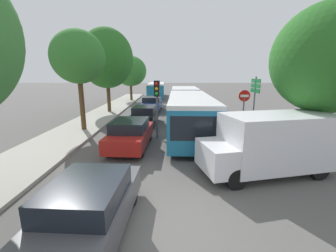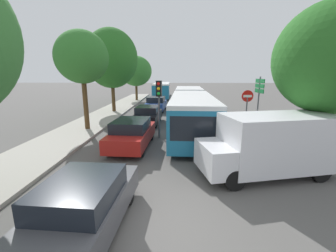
{
  "view_description": "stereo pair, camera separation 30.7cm",
  "coord_description": "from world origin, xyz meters",
  "px_view_note": "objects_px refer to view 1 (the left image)",
  "views": [
    {
      "loc": [
        0.25,
        -4.82,
        3.74
      ],
      "look_at": [
        0.2,
        6.22,
        1.2
      ],
      "focal_mm": 24.0,
      "sensor_mm": 36.0,
      "label": 1
    },
    {
      "loc": [
        0.56,
        -4.81,
        3.74
      ],
      "look_at": [
        0.2,
        6.22,
        1.2
      ],
      "focal_mm": 24.0,
      "sensor_mm": 36.0,
      "label": 2
    }
  ],
  "objects_px": {
    "articulated_bus": "(188,105)",
    "traffic_light": "(158,96)",
    "tree_left_mid": "(79,57)",
    "tree_left_far": "(108,58)",
    "queued_car_red": "(132,134)",
    "no_entry_sign": "(245,106)",
    "city_bus_rear": "(157,89)",
    "direction_sign_post": "(256,91)",
    "queued_car_black": "(146,115)",
    "tree_left_distant": "(132,71)",
    "white_van": "(273,143)",
    "tree_right_near": "(328,62)",
    "queued_car_graphite": "(90,207)",
    "queued_car_blue": "(153,104)"
  },
  "relations": [
    {
      "from": "tree_left_mid",
      "to": "tree_left_far",
      "type": "bearing_deg",
      "value": 91.5
    },
    {
      "from": "queued_car_graphite",
      "to": "direction_sign_post",
      "type": "distance_m",
      "value": 14.08
    },
    {
      "from": "queued_car_blue",
      "to": "articulated_bus",
      "type": "bearing_deg",
      "value": -148.77
    },
    {
      "from": "queued_car_black",
      "to": "direction_sign_post",
      "type": "xyz_separation_m",
      "value": [
        7.96,
        -0.72,
        1.85
      ]
    },
    {
      "from": "articulated_bus",
      "to": "traffic_light",
      "type": "xyz_separation_m",
      "value": [
        -2.11,
        -4.36,
        1.08
      ]
    },
    {
      "from": "queued_car_red",
      "to": "tree_left_distant",
      "type": "bearing_deg",
      "value": 12.27
    },
    {
      "from": "tree_right_near",
      "to": "queued_car_graphite",
      "type": "bearing_deg",
      "value": -149.98
    },
    {
      "from": "queued_car_red",
      "to": "no_entry_sign",
      "type": "height_order",
      "value": "no_entry_sign"
    },
    {
      "from": "queued_car_graphite",
      "to": "tree_right_near",
      "type": "relative_size",
      "value": 0.63
    },
    {
      "from": "queued_car_black",
      "to": "no_entry_sign",
      "type": "height_order",
      "value": "no_entry_sign"
    },
    {
      "from": "queued_car_graphite",
      "to": "tree_left_distant",
      "type": "height_order",
      "value": "tree_left_distant"
    },
    {
      "from": "direction_sign_post",
      "to": "tree_left_distant",
      "type": "xyz_separation_m",
      "value": [
        -11.47,
        16.28,
        1.63
      ]
    },
    {
      "from": "city_bus_rear",
      "to": "white_van",
      "type": "distance_m",
      "value": 30.08
    },
    {
      "from": "queued_car_red",
      "to": "tree_right_near",
      "type": "xyz_separation_m",
      "value": [
        8.42,
        -1.72,
        3.5
      ]
    },
    {
      "from": "tree_left_far",
      "to": "queued_car_graphite",
      "type": "bearing_deg",
      "value": -77.11
    },
    {
      "from": "queued_car_graphite",
      "to": "queued_car_black",
      "type": "distance_m",
      "value": 12.14
    },
    {
      "from": "tree_left_distant",
      "to": "tree_left_far",
      "type": "bearing_deg",
      "value": -93.36
    },
    {
      "from": "city_bus_rear",
      "to": "tree_right_near",
      "type": "relative_size",
      "value": 1.68
    },
    {
      "from": "direction_sign_post",
      "to": "queued_car_black",
      "type": "bearing_deg",
      "value": -8.49
    },
    {
      "from": "queued_car_red",
      "to": "white_van",
      "type": "relative_size",
      "value": 0.82
    },
    {
      "from": "direction_sign_post",
      "to": "queued_car_blue",
      "type": "bearing_deg",
      "value": -45.94
    },
    {
      "from": "traffic_light",
      "to": "white_van",
      "type": "bearing_deg",
      "value": 49.78
    },
    {
      "from": "city_bus_rear",
      "to": "queued_car_black",
      "type": "distance_m",
      "value": 20.78
    },
    {
      "from": "no_entry_sign",
      "to": "tree_right_near",
      "type": "xyz_separation_m",
      "value": [
        1.81,
        -4.24,
        2.37
      ]
    },
    {
      "from": "queued_car_graphite",
      "to": "white_van",
      "type": "relative_size",
      "value": 0.78
    },
    {
      "from": "queued_car_red",
      "to": "tree_left_distant",
      "type": "distance_m",
      "value": 21.7
    },
    {
      "from": "queued_car_graphite",
      "to": "tree_left_mid",
      "type": "distance_m",
      "value": 11.5
    },
    {
      "from": "no_entry_sign",
      "to": "articulated_bus",
      "type": "bearing_deg",
      "value": -138.98
    },
    {
      "from": "direction_sign_post",
      "to": "traffic_light",
      "type": "bearing_deg",
      "value": 20.83
    },
    {
      "from": "queued_car_red",
      "to": "direction_sign_post",
      "type": "height_order",
      "value": "direction_sign_post"
    },
    {
      "from": "queued_car_red",
      "to": "no_entry_sign",
      "type": "xyz_separation_m",
      "value": [
        6.6,
        2.52,
        1.12
      ]
    },
    {
      "from": "city_bus_rear",
      "to": "direction_sign_post",
      "type": "bearing_deg",
      "value": -160.25
    },
    {
      "from": "traffic_light",
      "to": "tree_right_near",
      "type": "xyz_separation_m",
      "value": [
        7.12,
        -3.54,
        1.75
      ]
    },
    {
      "from": "queued_car_graphite",
      "to": "direction_sign_post",
      "type": "bearing_deg",
      "value": -31.85
    },
    {
      "from": "queued_car_graphite",
      "to": "tree_left_distant",
      "type": "xyz_separation_m",
      "value": [
        -3.43,
        27.69,
        3.49
      ]
    },
    {
      "from": "queued_car_blue",
      "to": "no_entry_sign",
      "type": "height_order",
      "value": "no_entry_sign"
    },
    {
      "from": "articulated_bus",
      "to": "tree_left_distant",
      "type": "bearing_deg",
      "value": -153.73
    },
    {
      "from": "city_bus_rear",
      "to": "queued_car_blue",
      "type": "distance_m",
      "value": 14.26
    },
    {
      "from": "queued_car_graphite",
      "to": "tree_left_mid",
      "type": "height_order",
      "value": "tree_left_mid"
    },
    {
      "from": "queued_car_blue",
      "to": "tree_right_near",
      "type": "distance_m",
      "value": 16.46
    },
    {
      "from": "queued_car_graphite",
      "to": "queued_car_black",
      "type": "xyz_separation_m",
      "value": [
        0.07,
        12.13,
        0.0
      ]
    },
    {
      "from": "white_van",
      "to": "traffic_light",
      "type": "bearing_deg",
      "value": -59.94
    },
    {
      "from": "white_van",
      "to": "city_bus_rear",
      "type": "bearing_deg",
      "value": -91.36
    },
    {
      "from": "articulated_bus",
      "to": "no_entry_sign",
      "type": "distance_m",
      "value": 4.88
    },
    {
      "from": "queued_car_red",
      "to": "white_van",
      "type": "bearing_deg",
      "value": -114.8
    },
    {
      "from": "white_van",
      "to": "direction_sign_post",
      "type": "height_order",
      "value": "direction_sign_post"
    },
    {
      "from": "queued_car_red",
      "to": "traffic_light",
      "type": "height_order",
      "value": "traffic_light"
    },
    {
      "from": "queued_car_graphite",
      "to": "queued_car_black",
      "type": "bearing_deg",
      "value": 2.97
    },
    {
      "from": "tree_left_mid",
      "to": "no_entry_sign",
      "type": "bearing_deg",
      "value": -5.56
    },
    {
      "from": "direction_sign_post",
      "to": "tree_left_mid",
      "type": "relative_size",
      "value": 0.55
    }
  ]
}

